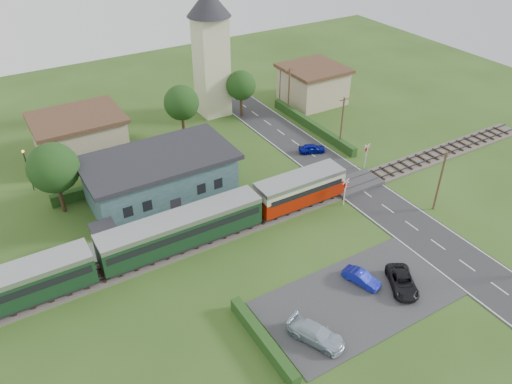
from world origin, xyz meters
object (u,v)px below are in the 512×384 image
car_park_dark (402,282)px  pedestrian_near (240,196)px  church_tower (210,44)px  car_park_blue (361,278)px  train (151,240)px  car_park_silver (316,334)px  equipment_hut (105,237)px  house_west (80,136)px  station_building (160,177)px  crossing_signal_far (367,152)px  car_on_road (312,148)px  pedestrian_far (110,240)px  crossing_signal_near (345,188)px  house_east (313,84)px

car_park_dark → pedestrian_near: (-6.07, 18.01, 0.65)m
church_tower → pedestrian_near: 25.95m
car_park_dark → car_park_blue: bearing=169.2°
car_park_dark → train: bearing=167.9°
car_park_silver → church_tower: bearing=49.2°
equipment_hut → house_west: house_west is taller
house_west → car_park_silver: (7.76, -38.72, -2.03)m
equipment_hut → station_building: 9.92m
crossing_signal_far → car_park_dark: 20.50m
car_on_road → car_park_blue: size_ratio=0.97×
equipment_hut → pedestrian_far: bearing=-21.8°
car_on_road → car_park_blue: (-10.30, -21.41, 0.03)m
train → church_tower: 33.54m
train → car_park_dark: (17.31, -14.91, -1.48)m
pedestrian_near → pedestrian_far: size_ratio=1.06×
crossing_signal_near → pedestrian_near: size_ratio=1.83×
train → house_west: bearing=91.0°
train → house_east: 41.01m
crossing_signal_near → pedestrian_far: bearing=167.2°
station_building → church_tower: 23.89m
house_west → house_east: same height
house_west → car_park_dark: 41.90m
church_tower → car_on_road: bearing=-73.0°
church_tower → crossing_signal_near: bearing=-87.2°
pedestrian_far → house_east: bearing=-45.3°
church_tower → car_park_silver: (-12.24, -41.72, -9.47)m
train → car_on_road: 26.43m
crossing_signal_near → pedestrian_near: bearing=150.6°
house_east → crossing_signal_near: (-13.60, -24.41, -0.66)m
pedestrian_far → car_on_road: bearing=-60.5°
station_building → car_park_blue: (10.00, -21.68, -2.04)m
car_park_blue → car_park_silver: size_ratio=0.74×
station_building → car_on_road: size_ratio=4.74×
church_tower → pedestrian_far: 33.43m
car_on_road → crossing_signal_far: bearing=-129.6°
house_west → train: bearing=-89.0°
pedestrian_far → car_park_dark: bearing=-113.5°
house_east → car_park_blue: size_ratio=2.54×
car_on_road → pedestrian_near: 14.79m
equipment_hut → train: 4.68m
crossing_signal_near → car_park_blue: bearing=-121.9°
church_tower → car_park_blue: bearing=-97.4°
equipment_hut → car_park_silver: bearing=-60.4°
church_tower → house_west: (-20.00, -3.00, -7.43)m
train → car_park_dark: 22.90m
equipment_hut → crossing_signal_far: bearing=-1.5°
house_west → pedestrian_near: house_west is taller
station_building → car_park_dark: bearing=-62.0°
church_tower → house_west: bearing=-171.5°
equipment_hut → crossing_signal_far: size_ratio=0.78×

